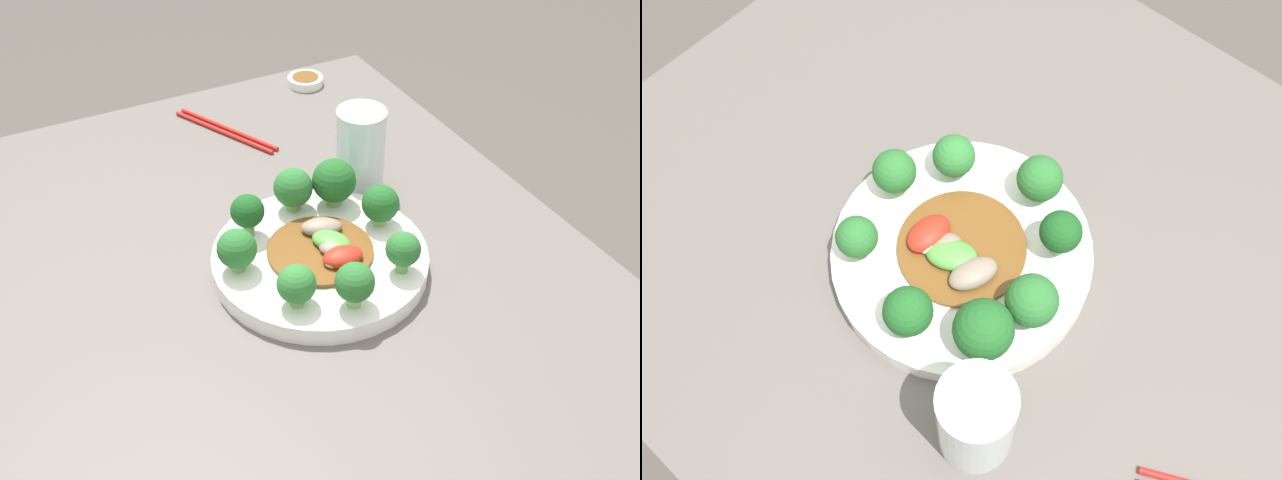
% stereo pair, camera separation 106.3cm
% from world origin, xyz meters
% --- Properties ---
extents(ground_plane, '(8.00, 8.00, 0.00)m').
position_xyz_m(ground_plane, '(0.00, 0.00, 0.00)').
color(ground_plane, '#4C4742').
extents(table, '(0.97, 0.78, 0.74)m').
position_xyz_m(table, '(0.00, 0.00, 0.37)').
color(table, '#5B5651').
rests_on(table, ground_plane).
extents(plate, '(0.27, 0.27, 0.02)m').
position_xyz_m(plate, '(0.03, 0.05, 0.75)').
color(plate, white).
rests_on(plate, table).
extents(broccoli_northwest, '(0.06, 0.06, 0.07)m').
position_xyz_m(broccoli_northwest, '(-0.05, 0.11, 0.80)').
color(broccoli_northwest, '#7AAD5B').
rests_on(broccoli_northwest, plate).
extents(broccoli_northeast, '(0.04, 0.04, 0.06)m').
position_xyz_m(broccoli_northeast, '(0.11, 0.12, 0.80)').
color(broccoli_northeast, '#70A356').
rests_on(broccoli_northeast, plate).
extents(broccoli_southwest, '(0.04, 0.04, 0.06)m').
position_xyz_m(broccoli_southwest, '(-0.04, -0.02, 0.80)').
color(broccoli_southwest, '#70A356').
rests_on(broccoli_southwest, plate).
extents(broccoli_north, '(0.05, 0.05, 0.06)m').
position_xyz_m(broccoli_north, '(0.01, 0.14, 0.79)').
color(broccoli_north, '#89B76B').
rests_on(broccoli_north, plate).
extents(broccoli_south, '(0.05, 0.05, 0.06)m').
position_xyz_m(broccoli_south, '(0.01, -0.06, 0.79)').
color(broccoli_south, '#7AAD5B').
rests_on(broccoli_south, plate).
extents(broccoli_east, '(0.05, 0.05, 0.06)m').
position_xyz_m(broccoli_east, '(0.13, 0.04, 0.80)').
color(broccoli_east, '#89B76B').
rests_on(broccoli_east, plate).
extents(broccoli_west, '(0.05, 0.05, 0.06)m').
position_xyz_m(broccoli_west, '(-0.07, 0.06, 0.80)').
color(broccoli_west, '#7AAD5B').
rests_on(broccoli_west, plate).
extents(broccoli_southeast, '(0.05, 0.05, 0.05)m').
position_xyz_m(broccoli_southeast, '(0.10, -0.02, 0.79)').
color(broccoli_southeast, '#7AAD5B').
rests_on(broccoli_southeast, plate).
extents(stirfry_center, '(0.13, 0.13, 0.02)m').
position_xyz_m(stirfry_center, '(0.04, 0.05, 0.77)').
color(stirfry_center, brown).
rests_on(stirfry_center, plate).
extents(drinking_glass, '(0.07, 0.07, 0.12)m').
position_xyz_m(drinking_glass, '(-0.10, 0.18, 0.80)').
color(drinking_glass, silver).
rests_on(drinking_glass, table).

